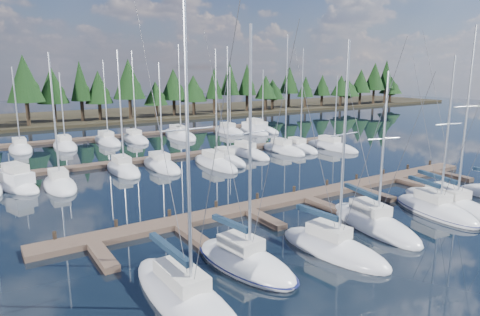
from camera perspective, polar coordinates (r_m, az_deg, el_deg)
ground at (r=47.41m, az=-1.31°, el=-1.77°), size 260.00×260.00×0.00m
far_shore at (r=102.79m, az=-19.04°, el=5.22°), size 220.00×30.00×0.60m
main_dock at (r=37.52m, az=8.82°, el=-5.33°), size 44.00×6.13×0.90m
back_docks at (r=64.57m, az=-10.38°, el=1.92°), size 50.00×21.80×0.40m
front_sailboat_0 at (r=21.99m, az=-7.18°, el=-18.12°), size 3.12×10.61×15.73m
front_sailboat_1 at (r=25.46m, az=0.64°, el=-13.61°), size 4.26×8.31×14.28m
front_sailboat_2 at (r=27.75m, az=12.27°, el=-11.64°), size 3.76×8.25×13.61m
front_sailboat_3 at (r=32.65m, az=17.32°, el=-8.29°), size 4.60×9.59×11.87m
front_sailboat_4 at (r=37.28m, az=24.60°, el=-6.31°), size 4.35×8.55×12.97m
front_sailboat_5 at (r=39.10m, az=26.32°, el=-5.63°), size 5.21×10.61×15.17m
back_sailboat_rows at (r=60.67m, az=-7.90°, el=1.42°), size 46.39×32.86×16.25m
motor_yacht_left at (r=46.21m, az=-27.78°, el=-2.99°), size 5.00×8.28×3.92m
motor_yacht_right at (r=75.19m, az=1.83°, el=3.73°), size 2.98×8.46×4.20m
tree_line at (r=92.77m, az=-17.81°, el=8.96°), size 182.96×12.05×12.98m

